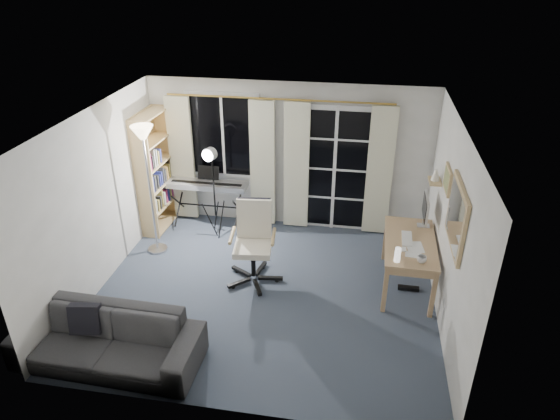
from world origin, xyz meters
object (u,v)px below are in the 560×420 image
object	(u,v)px
studio_light	(211,165)
bookshelf	(154,174)
keyboard_piano	(207,186)
office_chair	(254,234)
sofa	(106,333)
torchiere_lamp	(145,153)
mug	(422,259)
desk	(410,247)
monitor	(426,209)

from	to	relation	value
studio_light	bookshelf	bearing A→B (deg)	-172.44
keyboard_piano	office_chair	bearing A→B (deg)	-51.23
sofa	torchiere_lamp	bearing A→B (deg)	100.81
torchiere_lamp	bookshelf	bearing A→B (deg)	109.46
mug	torchiere_lamp	bearing A→B (deg)	168.26
bookshelf	desk	bearing A→B (deg)	-12.41
desk	office_chair	bearing A→B (deg)	-175.72
torchiere_lamp	keyboard_piano	world-z (taller)	torchiere_lamp
office_chair	bookshelf	bearing A→B (deg)	142.16
studio_light	monitor	size ratio (longest dim) A/B	3.01
bookshelf	desk	size ratio (longest dim) A/B	1.46
desk	monitor	distance (m)	0.61
keyboard_piano	studio_light	xyz separation A→B (m)	(0.19, -0.34, 0.52)
monitor	mug	distance (m)	0.98
keyboard_piano	office_chair	distance (m)	1.70
keyboard_piano	mug	bearing A→B (deg)	-27.61
keyboard_piano	studio_light	world-z (taller)	studio_light
keyboard_piano	studio_light	distance (m)	0.64
keyboard_piano	monitor	xyz separation A→B (m)	(3.37, -0.77, 0.26)
torchiere_lamp	mug	bearing A→B (deg)	-11.74
studio_light	monitor	xyz separation A→B (m)	(3.17, -0.43, -0.26)
bookshelf	torchiere_lamp	size ratio (longest dim) A/B	0.98
studio_light	mug	size ratio (longest dim) A/B	13.24
torchiere_lamp	desk	bearing A→B (deg)	-4.55
mug	sofa	size ratio (longest dim) A/B	0.06
mug	office_chair	bearing A→B (deg)	170.04
desk	sofa	world-z (taller)	sofa
keyboard_piano	mug	distance (m)	3.69
monitor	sofa	world-z (taller)	monitor
desk	sofa	xyz separation A→B (m)	(-3.35, -2.03, -0.22)
torchiere_lamp	mug	size ratio (longest dim) A/B	17.15
mug	sofa	bearing A→B (deg)	-156.11
keyboard_piano	monitor	size ratio (longest dim) A/B	2.57
studio_light	desk	world-z (taller)	studio_light
studio_light	desk	bearing A→B (deg)	0.98
monitor	mug	bearing A→B (deg)	-94.61
sofa	monitor	bearing A→B (deg)	36.42
monitor	torchiere_lamp	bearing A→B (deg)	-176.57
studio_light	sofa	bearing A→B (deg)	-79.92
bookshelf	office_chair	distance (m)	2.25
keyboard_piano	desk	size ratio (longest dim) A/B	0.98
bookshelf	keyboard_piano	world-z (taller)	bookshelf
office_chair	mug	world-z (taller)	office_chair
studio_light	mug	world-z (taller)	studio_light
bookshelf	office_chair	bearing A→B (deg)	-29.27
bookshelf	studio_light	world-z (taller)	bookshelf
studio_light	desk	size ratio (longest dim) A/B	1.15
bookshelf	keyboard_piano	bearing A→B (deg)	12.98
keyboard_piano	desk	distance (m)	3.40
bookshelf	sofa	bearing A→B (deg)	-75.68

